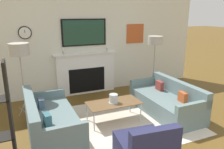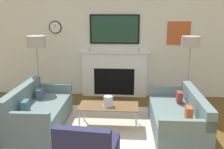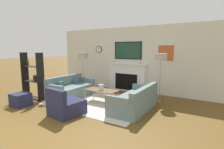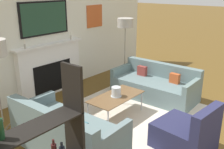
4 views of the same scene
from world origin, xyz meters
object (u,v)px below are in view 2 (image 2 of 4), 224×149
at_px(coffee_table, 109,107).
at_px(floor_lamp_left, 36,43).
at_px(couch_right, 178,117).
at_px(couch_left, 39,113).
at_px(hurricane_candle, 108,101).
at_px(floor_lamp_right, 191,43).

xyz_separation_m(coffee_table, floor_lamp_left, (-1.71, 1.05, 1.08)).
bearing_deg(coffee_table, couch_right, -4.27).
relative_size(couch_left, hurricane_candle, 8.67).
xyz_separation_m(couch_left, floor_lamp_right, (3.00, 1.15, 1.22)).
bearing_deg(floor_lamp_left, couch_right, -20.88).
height_order(couch_right, floor_lamp_right, floor_lamp_right).
distance_m(coffee_table, floor_lamp_left, 2.28).
relative_size(floor_lamp_left, floor_lamp_right, 0.99).
xyz_separation_m(hurricane_candle, floor_lamp_left, (-1.70, 1.05, 0.97)).
height_order(couch_left, couch_right, couch_left).
height_order(hurricane_candle, floor_lamp_right, floor_lamp_right).
relative_size(couch_right, coffee_table, 1.66).
xyz_separation_m(couch_left, coffee_table, (1.33, 0.10, 0.12)).
bearing_deg(coffee_table, hurricane_candle, -151.43).
relative_size(hurricane_candle, floor_lamp_right, 0.12).
relative_size(coffee_table, floor_lamp_left, 0.68).
bearing_deg(floor_lamp_right, coffee_table, -147.88).
distance_m(couch_right, hurricane_candle, 1.32).
height_order(couch_right, hurricane_candle, couch_right).
distance_m(couch_left, couch_right, 2.62).
relative_size(couch_right, floor_lamp_left, 1.13).
height_order(couch_left, hurricane_candle, couch_left).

